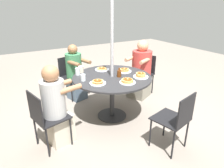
{
  "coord_description": "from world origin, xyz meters",
  "views": [
    {
      "loc": [
        -2.66,
        1.55,
        1.86
      ],
      "look_at": [
        0.0,
        0.0,
        0.61
      ],
      "focal_mm": 32.0,
      "sensor_mm": 36.0,
      "label": 1
    }
  ],
  "objects_px": {
    "patio_chair_east": "(144,72)",
    "pancake_plate_b": "(141,76)",
    "pancake_plate_d": "(98,82)",
    "drinking_glass_a": "(83,78)",
    "drinking_glass_b": "(78,71)",
    "diner_west": "(56,108)",
    "syrup_bottle": "(119,73)",
    "diner_east": "(141,72)",
    "pancake_plate_a": "(102,69)",
    "patio_chair_north": "(176,118)",
    "pancake_plate_c": "(127,81)",
    "patio_table": "(112,82)",
    "diner_south": "(75,75)",
    "patio_chair_west": "(46,116)",
    "coffee_cup": "(81,69)",
    "pancake_plate_e": "(124,70)",
    "patio_chair_south": "(71,74)"
  },
  "relations": [
    {
      "from": "pancake_plate_c",
      "to": "coffee_cup",
      "type": "xyz_separation_m",
      "value": [
        0.8,
        0.42,
        0.03
      ]
    },
    {
      "from": "patio_table",
      "to": "pancake_plate_a",
      "type": "height_order",
      "value": "pancake_plate_a"
    },
    {
      "from": "patio_chair_north",
      "to": "patio_chair_west",
      "type": "xyz_separation_m",
      "value": [
        0.89,
        1.44,
        0.0
      ]
    },
    {
      "from": "patio_chair_east",
      "to": "diner_west",
      "type": "height_order",
      "value": "diner_west"
    },
    {
      "from": "diner_east",
      "to": "diner_west",
      "type": "height_order",
      "value": "diner_east"
    },
    {
      "from": "patio_chair_west",
      "to": "drinking_glass_b",
      "type": "distance_m",
      "value": 1.0
    },
    {
      "from": "patio_chair_north",
      "to": "pancake_plate_b",
      "type": "relative_size",
      "value": 3.41
    },
    {
      "from": "diner_south",
      "to": "pancake_plate_d",
      "type": "height_order",
      "value": "diner_south"
    },
    {
      "from": "pancake_plate_a",
      "to": "diner_west",
      "type": "bearing_deg",
      "value": 121.54
    },
    {
      "from": "drinking_glass_a",
      "to": "pancake_plate_c",
      "type": "bearing_deg",
      "value": -127.46
    },
    {
      "from": "pancake_plate_c",
      "to": "drinking_glass_b",
      "type": "distance_m",
      "value": 0.88
    },
    {
      "from": "pancake_plate_a",
      "to": "drinking_glass_a",
      "type": "relative_size",
      "value": 2.4
    },
    {
      "from": "patio_table",
      "to": "drinking_glass_a",
      "type": "relative_size",
      "value": 12.65
    },
    {
      "from": "patio_chair_east",
      "to": "pancake_plate_b",
      "type": "relative_size",
      "value": 3.41
    },
    {
      "from": "pancake_plate_c",
      "to": "pancake_plate_d",
      "type": "relative_size",
      "value": 1.0
    },
    {
      "from": "diner_west",
      "to": "drinking_glass_b",
      "type": "distance_m",
      "value": 0.85
    },
    {
      "from": "patio_table",
      "to": "patio_chair_north",
      "type": "relative_size",
      "value": 1.55
    },
    {
      "from": "diner_east",
      "to": "diner_south",
      "type": "bearing_deg",
      "value": 40.42
    },
    {
      "from": "patio_table",
      "to": "pancake_plate_b",
      "type": "height_order",
      "value": "pancake_plate_b"
    },
    {
      "from": "patio_chair_east",
      "to": "drinking_glass_b",
      "type": "bearing_deg",
      "value": 70.66
    },
    {
      "from": "patio_chair_west",
      "to": "pancake_plate_c",
      "type": "distance_m",
      "value": 1.26
    },
    {
      "from": "pancake_plate_c",
      "to": "diner_east",
      "type": "bearing_deg",
      "value": -48.01
    },
    {
      "from": "patio_table",
      "to": "drinking_glass_b",
      "type": "relative_size",
      "value": 10.89
    },
    {
      "from": "diner_east",
      "to": "patio_table",
      "type": "bearing_deg",
      "value": 90.0
    },
    {
      "from": "syrup_bottle",
      "to": "drinking_glass_b",
      "type": "relative_size",
      "value": 1.27
    },
    {
      "from": "patio_chair_east",
      "to": "patio_chair_north",
      "type": "bearing_deg",
      "value": 129.19
    },
    {
      "from": "pancake_plate_d",
      "to": "syrup_bottle",
      "type": "height_order",
      "value": "syrup_bottle"
    },
    {
      "from": "diner_east",
      "to": "patio_chair_south",
      "type": "distance_m",
      "value": 1.46
    },
    {
      "from": "pancake_plate_c",
      "to": "syrup_bottle",
      "type": "bearing_deg",
      "value": -6.7
    },
    {
      "from": "patio_chair_north",
      "to": "patio_chair_west",
      "type": "distance_m",
      "value": 1.69
    },
    {
      "from": "patio_chair_east",
      "to": "coffee_cup",
      "type": "bearing_deg",
      "value": 67.52
    },
    {
      "from": "pancake_plate_a",
      "to": "drinking_glass_b",
      "type": "bearing_deg",
      "value": 93.5
    },
    {
      "from": "pancake_plate_b",
      "to": "patio_chair_east",
      "type": "bearing_deg",
      "value": -42.61
    },
    {
      "from": "pancake_plate_e",
      "to": "drinking_glass_a",
      "type": "xyz_separation_m",
      "value": [
        -0.05,
        0.79,
        0.03
      ]
    },
    {
      "from": "drinking_glass_a",
      "to": "drinking_glass_b",
      "type": "relative_size",
      "value": 0.86
    },
    {
      "from": "patio_chair_east",
      "to": "diner_west",
      "type": "relative_size",
      "value": 0.72
    },
    {
      "from": "pancake_plate_a",
      "to": "drinking_glass_a",
      "type": "height_order",
      "value": "drinking_glass_a"
    },
    {
      "from": "drinking_glass_a",
      "to": "drinking_glass_b",
      "type": "height_order",
      "value": "drinking_glass_b"
    },
    {
      "from": "diner_east",
      "to": "syrup_bottle",
      "type": "distance_m",
      "value": 1.02
    },
    {
      "from": "diner_east",
      "to": "pancake_plate_e",
      "type": "height_order",
      "value": "diner_east"
    },
    {
      "from": "diner_east",
      "to": "patio_chair_north",
      "type": "bearing_deg",
      "value": 132.67
    },
    {
      "from": "patio_table",
      "to": "diner_east",
      "type": "bearing_deg",
      "value": -65.23
    },
    {
      "from": "drinking_glass_b",
      "to": "diner_east",
      "type": "bearing_deg",
      "value": -86.83
    },
    {
      "from": "pancake_plate_b",
      "to": "pancake_plate_d",
      "type": "distance_m",
      "value": 0.73
    },
    {
      "from": "patio_chair_north",
      "to": "syrup_bottle",
      "type": "distance_m",
      "value": 1.16
    },
    {
      "from": "drinking_glass_a",
      "to": "syrup_bottle",
      "type": "bearing_deg",
      "value": -102.57
    },
    {
      "from": "patio_chair_east",
      "to": "drinking_glass_a",
      "type": "xyz_separation_m",
      "value": [
        -0.44,
        1.57,
        0.3
      ]
    },
    {
      "from": "patio_chair_north",
      "to": "syrup_bottle",
      "type": "relative_size",
      "value": 5.53
    },
    {
      "from": "patio_chair_north",
      "to": "pancake_plate_d",
      "type": "height_order",
      "value": "patio_chair_north"
    },
    {
      "from": "patio_chair_east",
      "to": "pancake_plate_d",
      "type": "xyz_separation_m",
      "value": [
        -0.67,
        1.43,
        0.27
      ]
    }
  ]
}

